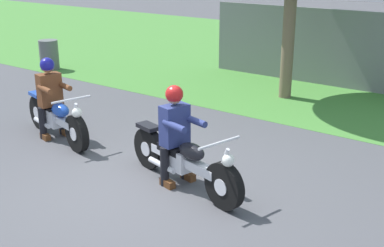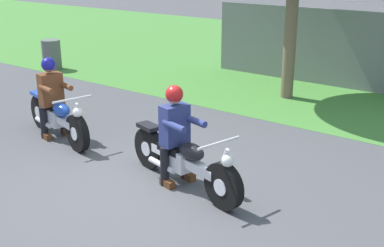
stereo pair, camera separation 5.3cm
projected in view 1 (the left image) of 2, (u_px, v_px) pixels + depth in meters
name	position (u px, v px, depth m)	size (l,w,h in m)	color
ground	(138.00, 186.00, 6.83)	(120.00, 120.00, 0.00)	#4C4C51
grass_verge	(366.00, 66.00, 14.05)	(60.00, 12.00, 0.01)	#478438
motorcycle_lead	(183.00, 160.00, 6.69)	(2.20, 0.83, 0.86)	black
rider_lead	(176.00, 127.00, 6.68)	(0.62, 0.55, 1.39)	black
motorcycle_follow	(57.00, 118.00, 8.41)	(2.03, 0.79, 0.86)	black
rider_follow	(50.00, 92.00, 8.40)	(0.62, 0.55, 1.39)	black
trash_can	(49.00, 55.00, 13.50)	(0.51, 0.51, 0.80)	#595E5B
fence_segment	(346.00, 50.00, 11.49)	(7.00, 0.06, 1.80)	slate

